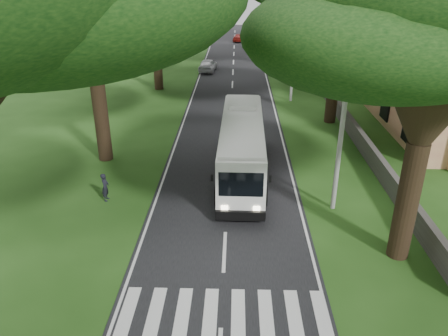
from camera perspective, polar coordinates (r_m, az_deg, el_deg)
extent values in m
plane|color=#1F4513|center=(17.92, -0.12, -14.59)|extent=(140.00, 140.00, 0.00)
cube|color=black|center=(40.48, 0.99, 8.46)|extent=(8.00, 120.00, 0.04)
cube|color=silver|center=(16.43, -0.35, -19.01)|extent=(8.00, 3.00, 0.01)
cube|color=#383533|center=(40.28, 14.03, 8.52)|extent=(0.35, 50.00, 1.20)
cylinder|color=gray|center=(21.77, 15.04, 4.11)|extent=(0.24, 0.24, 8.00)
cube|color=gray|center=(20.87, 16.08, 12.87)|extent=(1.60, 0.10, 0.10)
cube|color=gray|center=(20.99, 15.89, 11.28)|extent=(1.20, 0.10, 0.10)
cylinder|color=gray|center=(40.84, 9.03, 14.07)|extent=(0.24, 0.24, 8.00)
cube|color=gray|center=(40.37, 9.36, 18.82)|extent=(1.60, 0.10, 0.10)
cube|color=gray|center=(40.43, 9.30, 17.97)|extent=(1.20, 0.10, 0.10)
cylinder|color=gray|center=(60.52, 6.77, 17.60)|extent=(0.24, 0.24, 8.00)
cube|color=gray|center=(60.20, 6.94, 20.81)|extent=(1.60, 0.10, 0.10)
cube|color=gray|center=(60.24, 6.91, 20.24)|extent=(1.20, 0.10, 0.10)
cylinder|color=black|center=(28.53, -15.72, 6.22)|extent=(0.90, 0.90, 5.48)
cone|color=black|center=(27.49, -16.86, 15.41)|extent=(3.20, 3.20, 3.80)
cylinder|color=black|center=(45.42, -8.67, 13.39)|extent=(0.90, 0.90, 5.25)
cone|color=black|center=(44.77, -9.06, 19.07)|extent=(3.20, 3.20, 3.80)
cylinder|color=black|center=(63.04, -6.80, 17.08)|extent=(0.90, 0.90, 6.26)
cylinder|color=black|center=(19.44, 22.82, -4.13)|extent=(0.90, 0.90, 5.22)
cone|color=black|center=(17.87, 25.19, 8.67)|extent=(3.20, 3.20, 3.80)
cylinder|color=black|center=(35.72, 14.06, 10.23)|extent=(0.90, 0.90, 5.70)
cone|color=black|center=(34.89, 14.90, 17.78)|extent=(3.20, 3.20, 3.80)
cylinder|color=black|center=(53.00, 9.65, 15.31)|extent=(0.90, 0.90, 5.94)
cone|color=black|center=(52.45, 10.04, 20.56)|extent=(3.20, 3.20, 3.80)
cylinder|color=black|center=(70.84, 8.59, 17.54)|extent=(0.90, 0.90, 5.58)
cube|color=white|center=(25.71, 2.35, 2.99)|extent=(2.59, 11.52, 2.82)
cube|color=black|center=(25.83, 2.37, 4.07)|extent=(2.61, 9.42, 1.05)
cube|color=black|center=(26.24, 2.30, 0.23)|extent=(2.63, 11.56, 0.33)
cube|color=red|center=(25.95, 2.33, 1.67)|extent=(2.62, 10.37, 0.17)
cube|color=white|center=(25.20, 2.41, 6.09)|extent=(2.39, 10.94, 0.17)
cylinder|color=black|center=(22.83, -0.80, -3.59)|extent=(0.35, 1.06, 1.05)
cylinder|color=black|center=(22.82, 5.22, -3.71)|extent=(0.35, 1.06, 1.05)
cylinder|color=black|center=(29.60, 0.05, 3.27)|extent=(0.35, 1.06, 1.05)
cylinder|color=black|center=(29.59, 4.69, 3.19)|extent=(0.35, 1.06, 1.05)
imported|color=silver|center=(53.39, -2.12, 13.30)|extent=(2.26, 4.56, 1.49)
imported|color=maroon|center=(76.28, 2.00, 16.66)|extent=(2.39, 4.42, 1.22)
imported|color=black|center=(23.96, -15.25, -2.41)|extent=(0.37, 0.57, 1.55)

